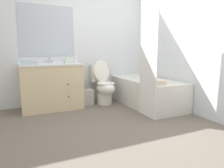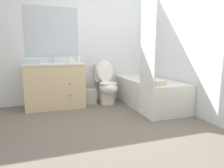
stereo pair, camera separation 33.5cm
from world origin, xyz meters
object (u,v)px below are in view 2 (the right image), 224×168
(wastebasket, at_px, (90,96))
(bathtub, at_px, (150,93))
(sink_faucet, at_px, (54,61))
(bath_towel_folded, at_px, (156,83))
(vanity_cabinet, at_px, (55,85))
(tissue_box, at_px, (71,61))
(hand_towel_folded, at_px, (32,62))
(soap_dispenser, at_px, (79,59))
(toilet, at_px, (107,85))

(wastebasket, bearing_deg, bathtub, -26.80)
(sink_faucet, xyz_separation_m, bath_towel_folded, (1.49, -1.27, -0.31))
(sink_faucet, xyz_separation_m, wastebasket, (0.66, -0.19, -0.71))
(vanity_cabinet, relative_size, bathtub, 0.67)
(wastebasket, bearing_deg, tissue_box, -177.10)
(sink_faucet, bearing_deg, vanity_cabinet, -90.00)
(bath_towel_folded, bearing_deg, sink_faucet, 139.63)
(tissue_box, bearing_deg, hand_towel_folded, -166.50)
(sink_faucet, distance_m, bathtub, 1.94)
(vanity_cabinet, height_order, bath_towel_folded, vanity_cabinet)
(bath_towel_folded, bearing_deg, bathtub, 69.33)
(bathtub, xyz_separation_m, bath_towel_folded, (-0.21, -0.55, 0.29))
(hand_towel_folded, bearing_deg, bathtub, -9.55)
(bathtub, distance_m, soap_dispenser, 1.50)
(tissue_box, height_order, hand_towel_folded, tissue_box)
(toilet, relative_size, soap_dispenser, 5.40)
(tissue_box, xyz_separation_m, soap_dispenser, (0.16, 0.06, 0.03))
(vanity_cabinet, distance_m, bathtub, 1.78)
(bathtub, bearing_deg, vanity_cabinet, 163.21)
(hand_towel_folded, bearing_deg, vanity_cabinet, 24.61)
(hand_towel_folded, bearing_deg, tissue_box, 13.50)
(toilet, height_order, soap_dispenser, soap_dispenser)
(vanity_cabinet, distance_m, tissue_box, 0.53)
(toilet, distance_m, soap_dispenser, 0.76)
(sink_faucet, distance_m, bath_towel_folded, 1.98)
(toilet, bearing_deg, wastebasket, 168.70)
(toilet, height_order, tissue_box, tissue_box)
(bathtub, xyz_separation_m, soap_dispenser, (-1.24, 0.56, 0.64))
(bathtub, relative_size, wastebasket, 5.39)
(toilet, distance_m, bathtub, 0.85)
(tissue_box, height_order, soap_dispenser, soap_dispenser)
(bathtub, bearing_deg, toilet, 147.12)
(sink_faucet, relative_size, soap_dispenser, 0.89)
(tissue_box, bearing_deg, wastebasket, 2.90)
(soap_dispenser, height_order, bath_towel_folded, soap_dispenser)
(soap_dispenser, bearing_deg, tissue_box, -160.89)
(wastebasket, bearing_deg, hand_towel_folded, -170.22)
(toilet, relative_size, bathtub, 0.54)
(vanity_cabinet, relative_size, sink_faucet, 7.45)
(tissue_box, bearing_deg, sink_faucet, 144.88)
(bathtub, height_order, tissue_box, tissue_box)
(soap_dispenser, bearing_deg, wastebasket, -10.08)
(bath_towel_folded, bearing_deg, soap_dispenser, 132.89)
(vanity_cabinet, distance_m, soap_dispenser, 0.66)
(tissue_box, distance_m, soap_dispenser, 0.17)
(bathtub, height_order, hand_towel_folded, hand_towel_folded)
(wastebasket, relative_size, bath_towel_folded, 1.10)
(sink_faucet, relative_size, bathtub, 0.09)
(vanity_cabinet, bearing_deg, wastebasket, 0.93)
(vanity_cabinet, distance_m, bath_towel_folded, 1.84)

